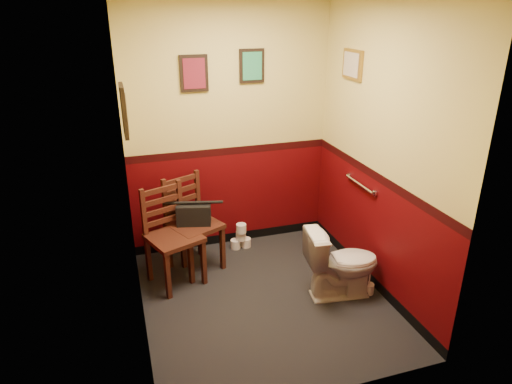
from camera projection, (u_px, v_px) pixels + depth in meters
floor at (264, 299)px, 4.31m from camera, size 2.20×2.40×0.00m
wall_back at (229, 129)px, 4.86m from camera, size 2.20×0.00×2.70m
wall_front at (329, 226)px, 2.74m from camera, size 2.20×0.00×2.70m
wall_left at (129, 178)px, 3.49m from camera, size 0.00×2.40×2.70m
wall_right at (381, 152)px, 4.10m from camera, size 0.00×2.40×2.70m
grab_bar at (360, 184)px, 4.47m from camera, size 0.05×0.56×0.06m
framed_print_back_a at (194, 73)px, 4.51m from camera, size 0.28×0.04×0.36m
framed_print_back_b at (252, 66)px, 4.66m from camera, size 0.26×0.04×0.34m
framed_print_left at (124, 111)px, 3.39m from camera, size 0.04×0.30×0.38m
framed_print_right at (352, 64)px, 4.36m from camera, size 0.04×0.34×0.28m
toilet at (342, 263)px, 4.26m from camera, size 0.74×0.47×0.68m
toilet_brush at (369, 288)px, 4.38m from camera, size 0.10×0.10×0.37m
chair_left at (172, 236)px, 4.43m from camera, size 0.59×0.59×0.99m
chair_right at (192, 224)px, 4.68m from camera, size 0.61×0.61×0.99m
handbag at (194, 214)px, 4.60m from camera, size 0.37×0.25×0.25m
tp_stack at (241, 238)px, 5.18m from camera, size 0.24×0.14×0.31m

